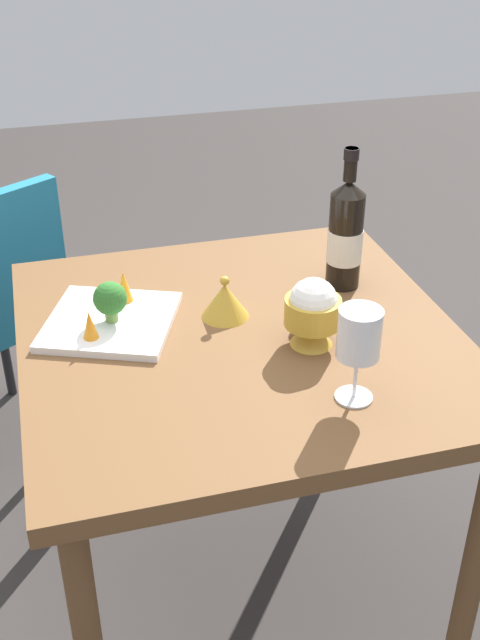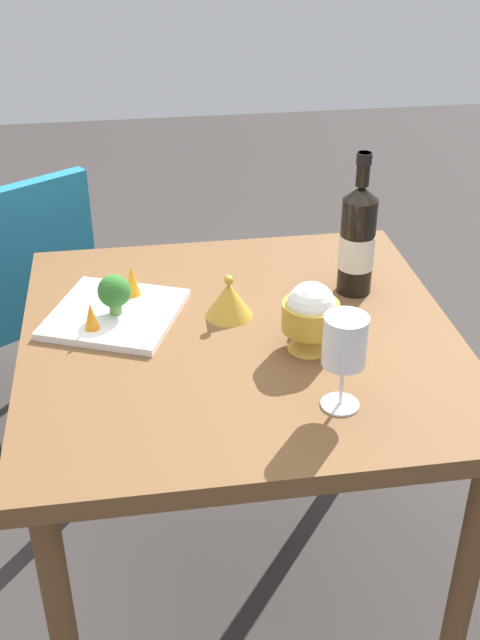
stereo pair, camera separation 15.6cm
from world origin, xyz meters
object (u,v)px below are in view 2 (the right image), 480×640
(broccoli_floret, at_px, (114,292))
(wine_bottle, at_px, (357,240))
(wine_glass, at_px, (345,343))
(rice_bowl, at_px, (310,315))
(carrot_garnish_left, at_px, (132,280))
(serving_plate, at_px, (115,314))
(chair_near_window, at_px, (17,288))
(carrot_garnish_right, at_px, (91,316))
(rice_bowl_lid, at_px, (229,299))

(broccoli_floret, bearing_deg, wine_bottle, 95.32)
(wine_bottle, distance_m, wine_glass, 0.42)
(rice_bowl, height_order, carrot_garnish_left, rice_bowl)
(serving_plate, bearing_deg, chair_near_window, -153.30)
(chair_near_window, bearing_deg, broccoli_floret, -95.79)
(wine_glass, distance_m, rice_bowl, 0.20)
(wine_glass, height_order, broccoli_floret, wine_glass)
(rice_bowl, relative_size, serving_plate, 0.43)
(wine_glass, relative_size, broccoli_floret, 2.09)
(wine_glass, bearing_deg, wine_bottle, 161.12)
(wine_bottle, height_order, serving_plate, wine_bottle)
(chair_near_window, bearing_deg, wine_bottle, -65.07)
(rice_bowl, bearing_deg, chair_near_window, -138.28)
(rice_bowl, bearing_deg, wine_glass, 3.76)
(chair_near_window, height_order, serving_plate, chair_near_window)
(broccoli_floret, bearing_deg, carrot_garnish_right, -41.48)
(wine_glass, distance_m, broccoli_floret, 0.52)
(broccoli_floret, height_order, carrot_garnish_left, broccoli_floret)
(rice_bowl, bearing_deg, serving_plate, -115.32)
(chair_near_window, relative_size, rice_bowl, 6.00)
(rice_bowl, bearing_deg, broccoli_floret, -114.06)
(chair_near_window, relative_size, carrot_garnish_right, 14.42)
(rice_bowl_lid, bearing_deg, wine_bottle, 102.75)
(wine_glass, height_order, carrot_garnish_left, wine_glass)
(rice_bowl_lid, distance_m, carrot_garnish_right, 0.28)
(rice_bowl_lid, bearing_deg, carrot_garnish_left, -115.44)
(rice_bowl_lid, xyz_separation_m, serving_plate, (-0.03, -0.23, -0.03))
(carrot_garnish_left, bearing_deg, rice_bowl, 54.00)
(wine_bottle, distance_m, serving_plate, 0.53)
(wine_glass, relative_size, serving_plate, 0.55)
(carrot_garnish_right, bearing_deg, carrot_garnish_left, 146.82)
(broccoli_floret, relative_size, carrot_garnish_left, 1.27)
(serving_plate, relative_size, carrot_garnish_right, 5.54)
(carrot_garnish_right, bearing_deg, rice_bowl, 75.12)
(wine_bottle, bearing_deg, chair_near_window, -122.82)
(wine_glass, bearing_deg, rice_bowl, -176.24)
(wine_bottle, bearing_deg, rice_bowl_lid, -77.25)
(wine_glass, xyz_separation_m, rice_bowl_lid, (-0.34, -0.15, -0.09))
(rice_bowl, xyz_separation_m, broccoli_floret, (-0.16, -0.37, -0.01))
(wine_bottle, distance_m, carrot_garnish_right, 0.58)
(wine_bottle, xyz_separation_m, carrot_garnish_left, (-0.03, -0.48, -0.07))
(wine_bottle, bearing_deg, broccoli_floret, -84.68)
(carrot_garnish_right, bearing_deg, broccoli_floret, 138.52)
(wine_glass, height_order, serving_plate, wine_glass)
(wine_glass, distance_m, carrot_garnish_left, 0.56)
(serving_plate, bearing_deg, rice_bowl_lid, 83.29)
(rice_bowl, height_order, rice_bowl_lid, rice_bowl)
(wine_glass, relative_size, rice_bowl_lid, 1.79)
(wine_bottle, bearing_deg, rice_bowl, -35.10)
(wine_bottle, xyz_separation_m, broccoli_floret, (0.05, -0.52, -0.06))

